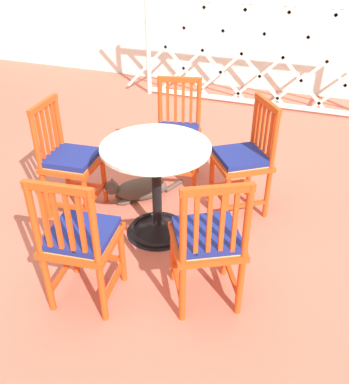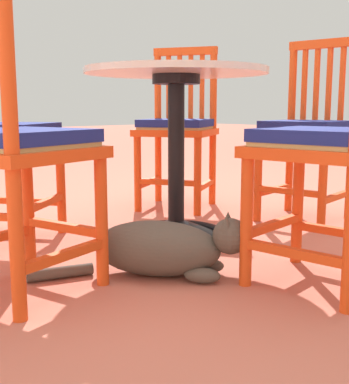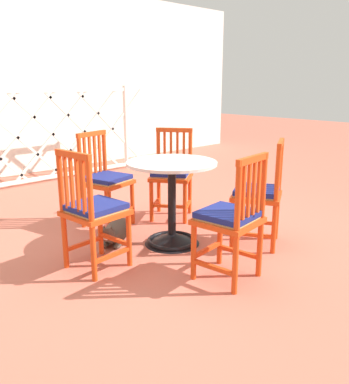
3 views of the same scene
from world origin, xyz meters
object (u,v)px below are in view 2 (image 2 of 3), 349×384
Objects in this scene: orange_chair_facing_out at (178,129)px; orange_chair_near_fence at (330,147)px; orange_chair_at_corner at (0,137)px; orange_chair_tucked_in at (14,149)px; tabby_cat at (167,249)px; orange_chair_by_planter at (308,132)px; cafe_table at (176,175)px.

orange_chair_facing_out and orange_chair_near_fence have the same top height.
orange_chair_at_corner and orange_chair_tucked_in have the same top height.
orange_chair_near_fence is at bearing -143.09° from tabby_cat.
orange_chair_at_corner is 1.57× the size of tabby_cat.
orange_chair_by_planter is at bearing -53.96° from orange_chair_near_fence.
cafe_table is 0.76m from orange_chair_facing_out.
orange_chair_facing_out is at bearing -62.99° from orange_chair_tucked_in.
orange_chair_tucked_in is at bearing 89.21° from orange_chair_by_planter.
orange_chair_facing_out is at bearing -88.55° from orange_chair_at_corner.
orange_chair_by_planter is at bearing -116.91° from orange_chair_at_corner.
orange_chair_at_corner is at bearing 63.09° from orange_chair_by_planter.
orange_chair_at_corner is at bearing 12.28° from tabby_cat.
orange_chair_at_corner reaches higher than tabby_cat.
orange_chair_tucked_in is 1.56m from orange_chair_by_planter.
tabby_cat is at bearing -114.81° from orange_chair_tucked_in.
cafe_table is 0.76m from orange_chair_at_corner.
cafe_table is at bearing -80.32° from orange_chair_tucked_in.
cafe_table is 0.83× the size of orange_chair_facing_out.
cafe_table is 0.82m from orange_chair_tucked_in.
orange_chair_near_fence is 0.62m from tabby_cat.
orange_chair_by_planter is 1.19m from tabby_cat.
cafe_table is at bearing -132.99° from orange_chair_at_corner.
orange_chair_tucked_in is at bearing 99.68° from cafe_table.
orange_chair_near_fence reaches higher than tabby_cat.
orange_chair_at_corner is (-0.03, 1.06, 0.00)m from orange_chair_facing_out.
orange_chair_facing_out is 0.73m from orange_chair_by_planter.
tabby_cat is at bearing 134.79° from orange_chair_facing_out.
orange_chair_facing_out is 1.47m from orange_chair_tucked_in.
orange_chair_tucked_in reaches higher than cafe_table.
orange_chair_facing_out is 1.40m from orange_chair_near_fence.
orange_chair_near_fence and orange_chair_by_planter have the same top height.
orange_chair_at_corner and orange_chair_near_fence have the same top height.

